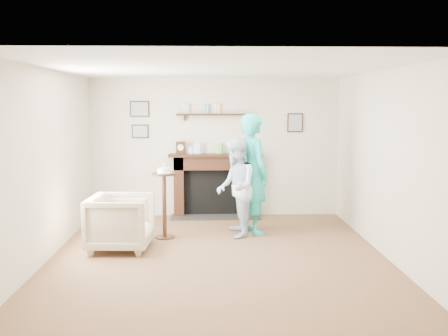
{
  "coord_description": "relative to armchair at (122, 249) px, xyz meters",
  "views": [
    {
      "loc": [
        -0.13,
        -6.53,
        2.06
      ],
      "look_at": [
        0.11,
        0.9,
        1.08
      ],
      "focal_mm": 40.0,
      "sensor_mm": 36.0,
      "label": 1
    }
  ],
  "objects": [
    {
      "name": "pedestal_table",
      "position": [
        0.56,
        0.6,
        0.71
      ],
      "size": [
        0.36,
        0.36,
        1.15
      ],
      "color": "black",
      "rests_on": "ground"
    },
    {
      "name": "ground",
      "position": [
        1.36,
        -0.36,
        0.0
      ],
      "size": [
        5.0,
        5.0,
        0.0
      ],
      "primitive_type": "plane",
      "color": "brown",
      "rests_on": "ground"
    },
    {
      "name": "woman",
      "position": [
        1.93,
        0.85,
        0.0
      ],
      "size": [
        0.7,
        0.82,
        1.9
      ],
      "primitive_type": "imported",
      "rotation": [
        0.0,
        0.0,
        1.99
      ],
      "color": "#20B8B0",
      "rests_on": "ground"
    },
    {
      "name": "armchair",
      "position": [
        0.0,
        0.0,
        0.0
      ],
      "size": [
        0.9,
        0.88,
        0.78
      ],
      "primitive_type": "imported",
      "rotation": [
        0.0,
        0.0,
        1.51
      ],
      "color": "tan",
      "rests_on": "ground"
    },
    {
      "name": "man",
      "position": [
        1.66,
        0.66,
        0.0
      ],
      "size": [
        0.6,
        0.76,
        1.52
      ],
      "primitive_type": "imported",
      "rotation": [
        0.0,
        0.0,
        -1.55
      ],
      "color": "silver",
      "rests_on": "ground"
    },
    {
      "name": "room_shell",
      "position": [
        1.36,
        0.33,
        1.62
      ],
      "size": [
        4.54,
        5.02,
        2.52
      ],
      "color": "beige",
      "rests_on": "ground"
    }
  ]
}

